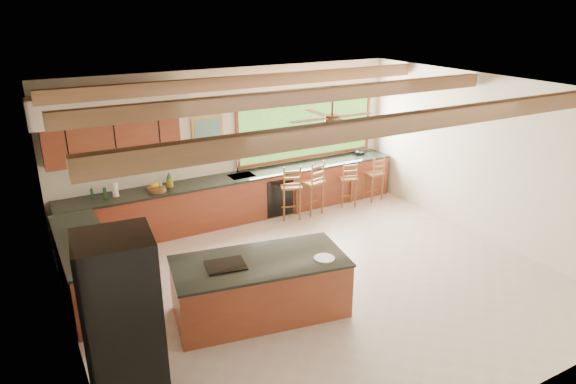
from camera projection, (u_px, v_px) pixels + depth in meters
ground at (319, 281)px, 8.18m from camera, size 7.20×7.20×0.00m
room_shell at (290, 138)px, 7.87m from camera, size 7.27×6.54×3.02m
counter_run at (211, 211)px, 9.71m from camera, size 7.12×3.10×1.22m
island at (260, 287)px, 7.20m from camera, size 2.55×1.52×0.85m
refrigerator at (122, 323)px, 5.40m from camera, size 0.85×0.83×2.00m
bar_stool_a at (292, 187)px, 10.29m from camera, size 0.52×0.52×1.15m
bar_stool_b at (349, 179)px, 10.96m from camera, size 0.47×0.47×1.05m
bar_stool_c at (313, 183)px, 10.52m from camera, size 0.50×0.50×1.17m
bar_stool_d at (375, 174)px, 11.29m from camera, size 0.39×0.39×1.04m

